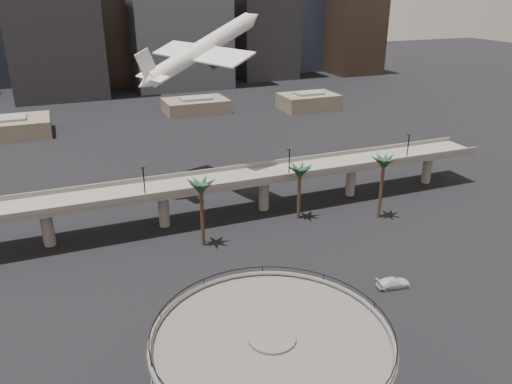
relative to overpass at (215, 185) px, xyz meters
name	(u,v)px	position (x,y,z in m)	size (l,w,h in m)	color
overpass	(215,185)	(0.00, 0.00, 0.00)	(130.00, 9.30, 14.70)	slate
palm_trees	(299,174)	(14.02, -10.35, 4.09)	(42.40, 10.40, 14.00)	#48321F
low_buildings	(161,112)	(6.89, 87.30, -4.48)	(135.00, 27.50, 6.80)	brown
airborne_jet	(202,49)	(3.32, 17.45, 25.28)	(33.36, 31.11, 16.40)	silver
car_a	(333,301)	(7.10, -36.96, -6.66)	(1.60, 3.98, 1.36)	red
car_b	(328,295)	(7.10, -35.32, -6.57)	(1.62, 4.65, 1.53)	black
car_c	(393,283)	(18.69, -36.29, -6.53)	(2.26, 5.56, 1.61)	silver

